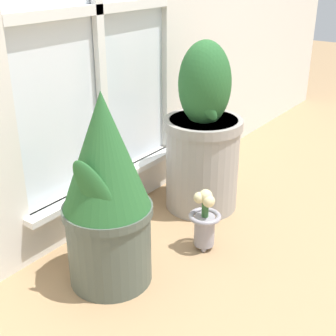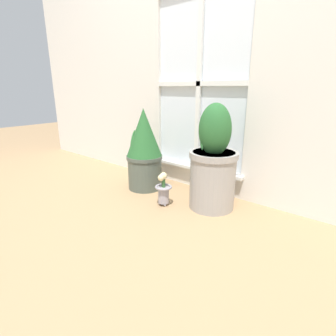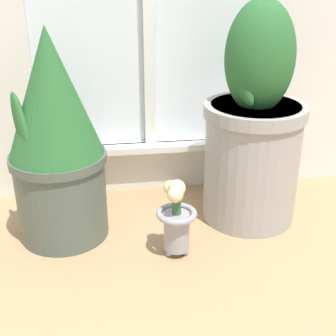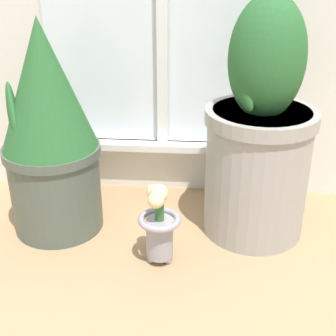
% 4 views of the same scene
% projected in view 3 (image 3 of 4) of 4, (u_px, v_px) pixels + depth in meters
% --- Properties ---
extents(ground_plane, '(10.00, 10.00, 0.00)m').
position_uv_depth(ground_plane, '(171.00, 272.00, 1.33)').
color(ground_plane, tan).
extents(potted_plant_left, '(0.29, 0.29, 0.65)m').
position_uv_depth(potted_plant_left, '(56.00, 139.00, 1.38)').
color(potted_plant_left, '#4C564C').
rests_on(potted_plant_left, ground_plane).
extents(potted_plant_right, '(0.33, 0.33, 0.72)m').
position_uv_depth(potted_plant_right, '(254.00, 132.00, 1.49)').
color(potted_plant_right, '#9E9993').
rests_on(potted_plant_right, ground_plane).
extents(flower_vase, '(0.12, 0.12, 0.24)m').
position_uv_depth(flower_vase, '(176.00, 218.00, 1.37)').
color(flower_vase, '#99939E').
rests_on(flower_vase, ground_plane).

